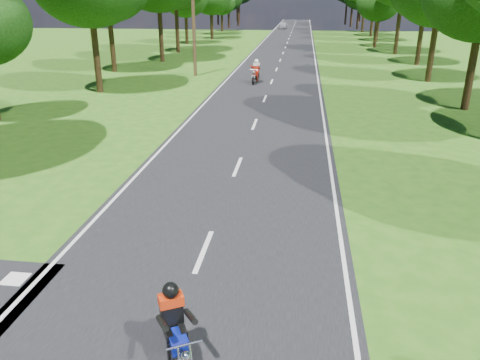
# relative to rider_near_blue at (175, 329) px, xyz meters

# --- Properties ---
(ground) EXTENTS (160.00, 160.00, 0.00)m
(ground) POSITION_rel_rider_near_blue_xyz_m (-0.32, 1.70, -0.76)
(ground) COLOR #2B5A14
(ground) RESTS_ON ground
(main_road) EXTENTS (7.00, 140.00, 0.02)m
(main_road) POSITION_rel_rider_near_blue_xyz_m (-0.32, 51.70, -0.75)
(main_road) COLOR black
(main_road) RESTS_ON ground
(road_markings) EXTENTS (7.40, 140.00, 0.01)m
(road_markings) POSITION_rel_rider_near_blue_xyz_m (-0.46, 49.83, -0.73)
(road_markings) COLOR silver
(road_markings) RESTS_ON main_road
(telegraph_pole) EXTENTS (1.20, 0.26, 8.00)m
(telegraph_pole) POSITION_rel_rider_near_blue_xyz_m (-6.32, 29.70, 3.31)
(telegraph_pole) COLOR #382616
(telegraph_pole) RESTS_ON ground
(rider_near_blue) EXTENTS (1.35, 1.84, 1.47)m
(rider_near_blue) POSITION_rel_rider_near_blue_xyz_m (0.00, 0.00, 0.00)
(rider_near_blue) COLOR #0E1D9B
(rider_near_blue) RESTS_ON main_road
(rider_far_red) EXTENTS (0.82, 2.00, 1.62)m
(rider_far_red) POSITION_rel_rider_near_blue_xyz_m (-1.40, 26.99, 0.07)
(rider_far_red) COLOR #AF1B0D
(rider_far_red) RESTS_ON main_road
(distant_car) EXTENTS (1.75, 3.77, 1.25)m
(distant_car) POSITION_rel_rider_near_blue_xyz_m (-2.13, 85.30, -0.11)
(distant_car) COLOR silver
(distant_car) RESTS_ON main_road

